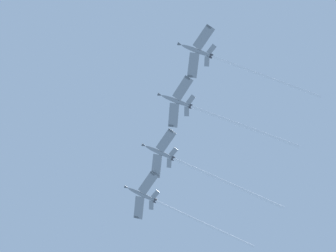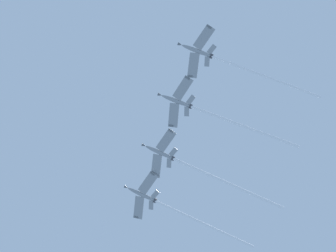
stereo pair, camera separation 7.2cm
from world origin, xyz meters
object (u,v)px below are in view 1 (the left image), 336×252
object	(u,v)px
jet_inner_left	(208,113)
jet_inner_right	(166,206)
jet_centre	(193,167)
jet_far_left	(222,60)

from	to	relation	value
jet_inner_left	jet_inner_right	xyz separation A→B (m)	(37.97, -9.25, 1.31)
jet_inner_left	jet_centre	xyz separation A→B (m)	(19.59, -8.29, 0.52)
jet_far_left	jet_centre	distance (m)	40.71
jet_far_left	jet_inner_right	distance (m)	58.32
jet_far_left	jet_centre	size ratio (longest dim) A/B	0.94
jet_far_left	jet_inner_right	size ratio (longest dim) A/B	0.99
jet_far_left	jet_inner_right	world-z (taller)	jet_inner_right
jet_far_left	jet_inner_left	bearing A→B (deg)	-24.04
jet_centre	jet_inner_right	bearing A→B (deg)	-3.00
jet_inner_left	jet_centre	distance (m)	21.28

